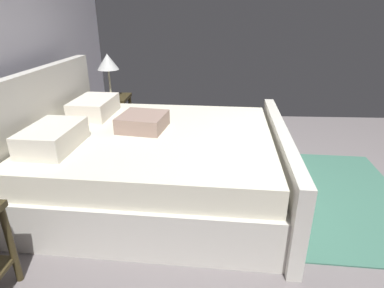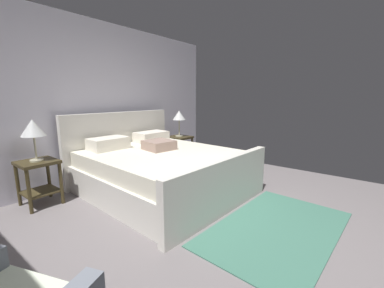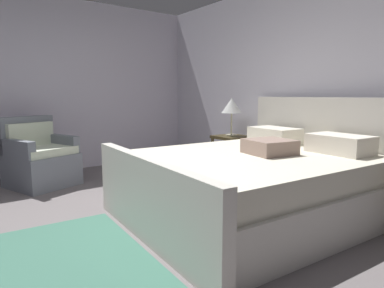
# 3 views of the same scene
# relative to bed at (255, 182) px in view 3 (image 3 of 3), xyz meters

# --- Properties ---
(ground_plane) EXTENTS (5.64, 5.64, 0.02)m
(ground_plane) POSITION_rel_bed_xyz_m (-0.36, -1.59, -0.35)
(ground_plane) COLOR slate
(wall_back) EXTENTS (5.76, 0.12, 2.64)m
(wall_back) POSITION_rel_bed_xyz_m (-0.36, 1.29, 0.97)
(wall_back) COLOR silver
(wall_back) RESTS_ON ground
(wall_side_left) EXTENTS (0.12, 5.76, 2.64)m
(wall_side_left) POSITION_rel_bed_xyz_m (-3.24, -1.59, 0.97)
(wall_side_left) COLOR silver
(wall_side_left) RESTS_ON ground
(bed) EXTENTS (2.13, 2.38, 1.16)m
(bed) POSITION_rel_bed_xyz_m (0.00, 0.00, 0.00)
(bed) COLOR silver
(bed) RESTS_ON ground
(nightstand_left) EXTENTS (0.44, 0.44, 0.60)m
(nightstand_left) POSITION_rel_bed_xyz_m (-1.32, 0.91, 0.06)
(nightstand_left) COLOR #393019
(nightstand_left) RESTS_ON ground
(table_lamp_left) EXTENTS (0.29, 0.29, 0.54)m
(table_lamp_left) POSITION_rel_bed_xyz_m (-1.32, 0.91, 0.68)
(table_lamp_left) COLOR #B7B293
(table_lamp_left) RESTS_ON nightstand_left
(armchair) EXTENTS (0.93, 0.92, 0.90)m
(armchair) POSITION_rel_bed_xyz_m (-2.46, -1.44, 0.00)
(armchair) COLOR slate
(armchair) RESTS_ON ground
(area_rug) EXTENTS (1.92, 1.22, 0.01)m
(area_rug) POSITION_rel_bed_xyz_m (-0.00, -1.80, -0.34)
(area_rug) COLOR #3F715E
(area_rug) RESTS_ON ground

